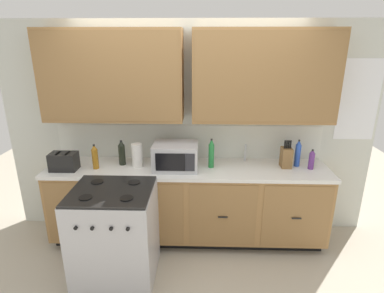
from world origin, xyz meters
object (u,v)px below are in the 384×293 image
at_px(bottle_blue, 298,153).
at_px(stove_range, 115,234).
at_px(bottle_dark, 122,153).
at_px(bottle_amber, 95,157).
at_px(paper_towel_roll, 137,155).
at_px(bottle_green, 211,154).
at_px(microwave, 176,156).
at_px(bottle_violet, 312,159).
at_px(knife_block, 286,157).
at_px(toaster, 64,161).

bearing_deg(bottle_blue, stove_range, -159.63).
bearing_deg(bottle_dark, bottle_amber, -154.70).
bearing_deg(paper_towel_roll, bottle_green, -0.14).
height_order(microwave, bottle_dark, bottle_dark).
relative_size(microwave, bottle_dark, 1.69).
relative_size(bottle_amber, bottle_violet, 1.23).
distance_m(bottle_amber, bottle_dark, 0.29).
bearing_deg(knife_block, paper_towel_roll, -178.90).
distance_m(microwave, paper_towel_roll, 0.43).
height_order(knife_block, bottle_violet, knife_block).
bearing_deg(stove_range, microwave, 47.31).
height_order(bottle_amber, bottle_violet, bottle_amber).
bearing_deg(toaster, paper_towel_roll, 9.35).
xyz_separation_m(bottle_blue, bottle_dark, (-1.95, -0.02, -0.01)).
height_order(knife_block, bottle_green, bottle_green).
bearing_deg(bottle_dark, bottle_violet, -1.70).
relative_size(microwave, paper_towel_roll, 1.85).
height_order(stove_range, bottle_violet, bottle_violet).
distance_m(paper_towel_roll, bottle_dark, 0.19).
bearing_deg(paper_towel_roll, bottle_dark, 165.77).
relative_size(paper_towel_roll, bottle_violet, 1.17).
relative_size(stove_range, toaster, 3.39).
distance_m(bottle_amber, bottle_blue, 2.22).
distance_m(microwave, bottle_dark, 0.62).
height_order(paper_towel_roll, bottle_blue, bottle_blue).
bearing_deg(bottle_blue, knife_block, -165.91).
relative_size(stove_range, bottle_dark, 3.35).
relative_size(bottle_blue, bottle_violet, 1.37).
xyz_separation_m(bottle_blue, bottle_violet, (0.13, -0.08, -0.04)).
bearing_deg(paper_towel_roll, bottle_blue, 2.09).
distance_m(stove_range, bottle_green, 1.28).
bearing_deg(toaster, bottle_violet, 2.38).
distance_m(microwave, bottle_violet, 1.47).
height_order(stove_range, knife_block, knife_block).
xyz_separation_m(paper_towel_roll, bottle_green, (0.82, -0.00, 0.03)).
height_order(toaster, knife_block, knife_block).
xyz_separation_m(microwave, knife_block, (1.21, 0.07, -0.02)).
distance_m(stove_range, paper_towel_roll, 0.87).
bearing_deg(bottle_blue, bottle_violet, -31.84).
bearing_deg(paper_towel_roll, bottle_amber, -170.01).
distance_m(microwave, knife_block, 1.21).
bearing_deg(bottle_green, stove_range, -145.83).
bearing_deg(paper_towel_roll, knife_block, 1.10).
relative_size(bottle_dark, bottle_green, 0.87).
height_order(stove_range, bottle_blue, bottle_blue).
distance_m(paper_towel_roll, bottle_green, 0.82).
bearing_deg(bottle_violet, knife_block, 169.79).
xyz_separation_m(paper_towel_roll, bottle_dark, (-0.18, 0.05, 0.01)).
height_order(toaster, bottle_violet, bottle_violet).
distance_m(paper_towel_roll, bottle_blue, 1.77).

